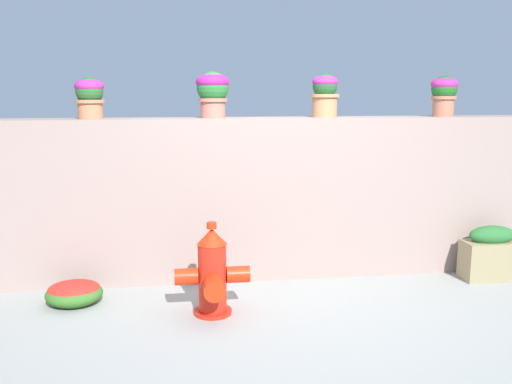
% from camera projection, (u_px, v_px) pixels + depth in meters
% --- Properties ---
extents(ground_plane, '(24.00, 24.00, 0.00)m').
position_uv_depth(ground_plane, '(296.00, 320.00, 4.36)').
color(ground_plane, gray).
extents(stone_wall, '(6.19, 0.41, 1.53)m').
position_uv_depth(stone_wall, '(273.00, 197.00, 5.31)').
color(stone_wall, gray).
rests_on(stone_wall, ground).
extents(potted_plant_1, '(0.26, 0.26, 0.37)m').
position_uv_depth(potted_plant_1, '(90.00, 95.00, 4.90)').
color(potted_plant_1, '#BF734D').
rests_on(potted_plant_1, stone_wall).
extents(potted_plant_2, '(0.31, 0.31, 0.42)m').
position_uv_depth(potted_plant_2, '(213.00, 90.00, 5.06)').
color(potted_plant_2, '#BE6B59').
rests_on(potted_plant_2, stone_wall).
extents(potted_plant_3, '(0.28, 0.28, 0.40)m').
position_uv_depth(potted_plant_3, '(325.00, 93.00, 5.22)').
color(potted_plant_3, tan).
rests_on(potted_plant_3, stone_wall).
extents(potted_plant_4, '(0.26, 0.26, 0.39)m').
position_uv_depth(potted_plant_4, '(444.00, 92.00, 5.31)').
color(potted_plant_4, '#AD694D').
rests_on(potted_plant_4, stone_wall).
extents(fire_hydrant, '(0.60, 0.47, 0.76)m').
position_uv_depth(fire_hydrant, '(213.00, 275.00, 4.40)').
color(fire_hydrant, red).
rests_on(fire_hydrant, ground).
extents(flower_bush_left, '(0.47, 0.43, 0.20)m').
position_uv_depth(flower_bush_left, '(74.00, 292.00, 4.66)').
color(flower_bush_left, '#356924').
rests_on(flower_bush_left, ground).
extents(planter_box, '(0.53, 0.26, 0.52)m').
position_uv_depth(planter_box, '(491.00, 254.00, 5.25)').
color(planter_box, '#8F815B').
rests_on(planter_box, ground).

